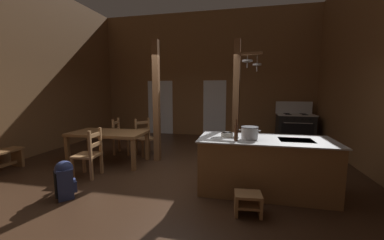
# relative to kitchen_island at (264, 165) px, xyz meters

# --- Properties ---
(ground_plane) EXTENTS (8.52, 9.47, 0.10)m
(ground_plane) POSITION_rel_kitchen_island_xyz_m (-1.78, 0.26, -0.50)
(ground_plane) COLOR #382316
(wall_back) EXTENTS (8.52, 0.14, 4.50)m
(wall_back) POSITION_rel_kitchen_island_xyz_m (-1.78, 4.66, 1.80)
(wall_back) COLOR brown
(wall_back) RESTS_ON ground_plane
(glazed_door_back_left) EXTENTS (1.00, 0.01, 2.05)m
(glazed_door_back_left) POSITION_rel_kitchen_island_xyz_m (-3.52, 4.59, 0.57)
(glazed_door_back_left) COLOR white
(glazed_door_back_left) RESTS_ON ground_plane
(glazed_panel_back_right) EXTENTS (0.84, 0.01, 2.05)m
(glazed_panel_back_right) POSITION_rel_kitchen_island_xyz_m (-1.39, 4.59, 0.57)
(glazed_panel_back_right) COLOR white
(glazed_panel_back_right) RESTS_ON ground_plane
(kitchen_island) EXTENTS (2.16, 0.97, 0.91)m
(kitchen_island) POSITION_rel_kitchen_island_xyz_m (0.00, 0.00, 0.00)
(kitchen_island) COLOR brown
(kitchen_island) RESTS_ON ground_plane
(stove_range) EXTENTS (1.15, 0.83, 1.32)m
(stove_range) POSITION_rel_kitchen_island_xyz_m (1.29, 3.98, 0.03)
(stove_range) COLOR black
(stove_range) RESTS_ON ground_plane
(support_post_with_pot_rack) EXTENTS (0.63, 0.26, 2.85)m
(support_post_with_pot_rack) POSITION_rel_kitchen_island_xyz_m (-0.50, 1.57, 1.08)
(support_post_with_pot_rack) COLOR brown
(support_post_with_pot_rack) RESTS_ON ground_plane
(support_post_center) EXTENTS (0.14, 0.14, 2.85)m
(support_post_center) POSITION_rel_kitchen_island_xyz_m (-2.37, 1.25, 0.97)
(support_post_center) COLOR brown
(support_post_center) RESTS_ON ground_plane
(step_stool) EXTENTS (0.38, 0.31, 0.30)m
(step_stool) POSITION_rel_kitchen_island_xyz_m (-0.27, -0.80, -0.28)
(step_stool) COLOR #9E7044
(step_stool) RESTS_ON ground_plane
(dining_table) EXTENTS (1.73, 0.95, 0.74)m
(dining_table) POSITION_rel_kitchen_island_xyz_m (-3.41, 0.82, 0.20)
(dining_table) COLOR brown
(dining_table) RESTS_ON ground_plane
(ladderback_chair_near_window) EXTENTS (0.48, 0.48, 0.95)m
(ladderback_chair_near_window) POSITION_rel_kitchen_island_xyz_m (-3.29, -0.04, -0.00)
(ladderback_chair_near_window) COLOR #9E7044
(ladderback_chair_near_window) RESTS_ON ground_plane
(ladderback_chair_by_post) EXTENTS (0.51, 0.51, 0.95)m
(ladderback_chair_by_post) POSITION_rel_kitchen_island_xyz_m (-3.53, 1.61, -0.00)
(ladderback_chair_by_post) COLOR #9E7044
(ladderback_chair_by_post) RESTS_ON ground_plane
(ladderback_chair_at_table_end) EXTENTS (0.62, 0.62, 0.95)m
(ladderback_chair_at_table_end) POSITION_rel_kitchen_island_xyz_m (-2.88, 1.67, -0.00)
(ladderback_chair_at_table_end) COLOR #9E7044
(ladderback_chair_at_table_end) RESTS_ON ground_plane
(backpack) EXTENTS (0.38, 0.39, 0.60)m
(backpack) POSITION_rel_kitchen_island_xyz_m (-3.10, -0.91, -0.14)
(backpack) COLOR navy
(backpack) RESTS_ON ground_plane
(stockpot_on_counter) EXTENTS (0.35, 0.28, 0.20)m
(stockpot_on_counter) POSITION_rel_kitchen_island_xyz_m (-0.26, -0.09, 0.56)
(stockpot_on_counter) COLOR silver
(stockpot_on_counter) RESTS_ON kitchen_island
(mixing_bowl_on_counter) EXTENTS (0.21, 0.21, 0.07)m
(mixing_bowl_on_counter) POSITION_rel_kitchen_island_xyz_m (-0.63, 0.02, 0.49)
(mixing_bowl_on_counter) COLOR silver
(mixing_bowl_on_counter) RESTS_ON kitchen_island
(bottle_tall_on_counter) EXTENTS (0.06, 0.06, 0.34)m
(bottle_tall_on_counter) POSITION_rel_kitchen_island_xyz_m (-0.47, -0.26, 0.59)
(bottle_tall_on_counter) COLOR #56331E
(bottle_tall_on_counter) RESTS_ON kitchen_island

